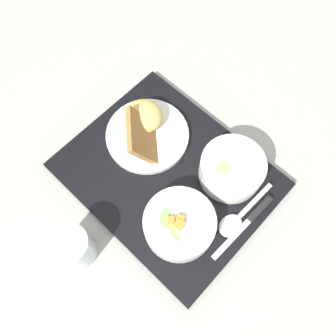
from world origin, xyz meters
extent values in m
plane|color=#ADA89E|center=(0.00, 0.00, 0.00)|extent=(4.00, 4.00, 0.00)
cube|color=black|center=(0.00, 0.00, 0.01)|extent=(0.42, 0.34, 0.02)
cylinder|color=white|center=(-0.09, 0.06, 0.04)|extent=(0.13, 0.13, 0.05)
torus|color=white|center=(-0.09, 0.06, 0.06)|extent=(0.13, 0.13, 0.01)
cylinder|color=#8EBC6B|center=(-0.09, 0.04, 0.06)|extent=(0.04, 0.04, 0.02)
cylinder|color=#8EBC6B|center=(-0.08, 0.06, 0.06)|extent=(0.06, 0.06, 0.01)
cylinder|color=#8EBC6B|center=(-0.11, 0.07, 0.06)|extent=(0.05, 0.05, 0.01)
cube|color=orange|center=(-0.10, 0.06, 0.06)|extent=(0.02, 0.02, 0.02)
cube|color=orange|center=(-0.08, 0.07, 0.06)|extent=(0.02, 0.02, 0.02)
cube|color=orange|center=(-0.09, 0.05, 0.06)|extent=(0.02, 0.02, 0.01)
cylinder|color=white|center=(-0.08, -0.09, 0.04)|extent=(0.12, 0.12, 0.06)
torus|color=white|center=(-0.08, -0.09, 0.07)|extent=(0.12, 0.12, 0.01)
cylinder|color=#939E56|center=(-0.08, -0.09, 0.05)|extent=(0.11, 0.11, 0.04)
cube|color=#B2C170|center=(-0.08, -0.07, 0.06)|extent=(0.03, 0.03, 0.02)
cylinder|color=white|center=(0.09, -0.02, 0.02)|extent=(0.17, 0.17, 0.01)
ellipsoid|color=#EFC666|center=(0.12, -0.04, 0.05)|extent=(0.10, 0.10, 0.04)
cube|color=#A37038|center=(0.08, -0.01, 0.05)|extent=(0.11, 0.11, 0.09)
cube|color=silver|center=(-0.17, 0.00, 0.02)|extent=(0.01, 0.10, 0.00)
cube|color=black|center=(-0.17, -0.08, 0.02)|extent=(0.02, 0.06, 0.01)
ellipsoid|color=silver|center=(-0.16, -0.01, 0.02)|extent=(0.04, 0.05, 0.01)
cube|color=silver|center=(-0.15, -0.08, 0.02)|extent=(0.01, 0.09, 0.01)
cylinder|color=silver|center=(0.00, 0.22, 0.04)|extent=(0.07, 0.07, 0.09)
cylinder|color=silver|center=(0.00, 0.22, 0.03)|extent=(0.06, 0.06, 0.05)
camera|label=1|loc=(-0.19, 0.18, 0.67)|focal=38.00mm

